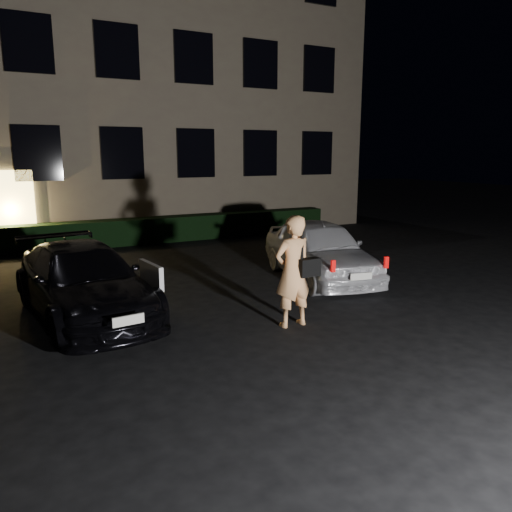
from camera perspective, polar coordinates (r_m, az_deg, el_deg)
ground at (r=7.83m, az=4.85°, el=-10.91°), size 80.00×80.00×0.00m
building at (r=21.63m, az=-18.02°, el=19.09°), size 20.00×8.11×12.00m
hedge at (r=17.23m, az=-14.25°, el=2.70°), size 15.00×0.70×0.85m
sedan at (r=9.83m, az=-19.12°, el=-2.75°), size 2.36×4.78×1.33m
hatch at (r=12.15m, az=7.31°, el=0.76°), size 2.49×4.49×1.44m
man at (r=8.69m, az=4.28°, el=-1.75°), size 0.83×0.50×1.97m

